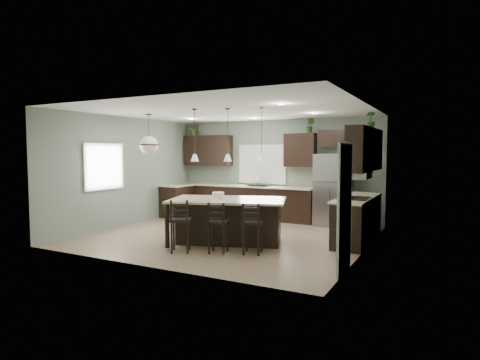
% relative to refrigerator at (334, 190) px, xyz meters
% --- Properties ---
extents(ground, '(6.00, 6.00, 0.00)m').
position_rel_refrigerator_xyz_m(ground, '(-1.78, -2.40, -0.93)').
color(ground, '#9E8466').
rests_on(ground, ground).
extents(pantry_door, '(0.04, 0.82, 2.04)m').
position_rel_refrigerator_xyz_m(pantry_door, '(1.20, -3.95, 0.09)').
color(pantry_door, white).
rests_on(pantry_door, ground).
extents(window_back, '(1.35, 0.02, 1.00)m').
position_rel_refrigerator_xyz_m(window_back, '(-2.18, 0.33, 0.62)').
color(window_back, white).
rests_on(window_back, room_shell).
extents(window_left, '(0.02, 1.10, 1.00)m').
position_rel_refrigerator_xyz_m(window_left, '(-4.76, -3.20, 0.62)').
color(window_left, white).
rests_on(window_left, room_shell).
extents(left_return_cabs, '(0.60, 0.90, 0.90)m').
position_rel_refrigerator_xyz_m(left_return_cabs, '(-4.48, -0.70, -0.48)').
color(left_return_cabs, black).
rests_on(left_return_cabs, ground).
extents(left_return_countertop, '(0.66, 0.96, 0.04)m').
position_rel_refrigerator_xyz_m(left_return_countertop, '(-4.46, -0.70, -0.01)').
color(left_return_countertop, beige).
rests_on(left_return_countertop, left_return_cabs).
extents(back_lower_cabs, '(4.20, 0.60, 0.90)m').
position_rel_refrigerator_xyz_m(back_lower_cabs, '(-2.63, 0.05, -0.48)').
color(back_lower_cabs, black).
rests_on(back_lower_cabs, ground).
extents(back_countertop, '(4.20, 0.66, 0.04)m').
position_rel_refrigerator_xyz_m(back_countertop, '(-2.63, 0.03, -0.01)').
color(back_countertop, beige).
rests_on(back_countertop, back_lower_cabs).
extents(sink_inset, '(0.70, 0.45, 0.01)m').
position_rel_refrigerator_xyz_m(sink_inset, '(-2.18, 0.03, 0.01)').
color(sink_inset, gray).
rests_on(sink_inset, back_countertop).
extents(faucet, '(0.02, 0.02, 0.28)m').
position_rel_refrigerator_xyz_m(faucet, '(-2.18, -0.00, 0.16)').
color(faucet, silver).
rests_on(faucet, back_countertop).
extents(back_upper_left, '(1.55, 0.34, 0.90)m').
position_rel_refrigerator_xyz_m(back_upper_left, '(-3.93, 0.18, 1.02)').
color(back_upper_left, black).
rests_on(back_upper_left, room_shell).
extents(back_upper_right, '(0.85, 0.34, 0.90)m').
position_rel_refrigerator_xyz_m(back_upper_right, '(-0.98, 0.18, 1.02)').
color(back_upper_right, black).
rests_on(back_upper_right, room_shell).
extents(fridge_header, '(1.05, 0.34, 0.45)m').
position_rel_refrigerator_xyz_m(fridge_header, '(0.07, 0.18, 1.32)').
color(fridge_header, black).
rests_on(fridge_header, room_shell).
extents(right_lower_cabs, '(0.60, 2.35, 0.90)m').
position_rel_refrigerator_xyz_m(right_lower_cabs, '(0.92, -1.53, -0.48)').
color(right_lower_cabs, black).
rests_on(right_lower_cabs, ground).
extents(right_countertop, '(0.66, 2.35, 0.04)m').
position_rel_refrigerator_xyz_m(right_countertop, '(0.90, -1.53, -0.01)').
color(right_countertop, beige).
rests_on(right_countertop, right_lower_cabs).
extents(cooktop, '(0.58, 0.75, 0.02)m').
position_rel_refrigerator_xyz_m(cooktop, '(0.90, -1.80, 0.02)').
color(cooktop, black).
rests_on(cooktop, right_countertop).
extents(wall_oven_front, '(0.01, 0.72, 0.60)m').
position_rel_refrigerator_xyz_m(wall_oven_front, '(0.62, -1.80, -0.48)').
color(wall_oven_front, gray).
rests_on(wall_oven_front, right_lower_cabs).
extents(right_upper_cabs, '(0.34, 2.35, 0.90)m').
position_rel_refrigerator_xyz_m(right_upper_cabs, '(1.05, -1.53, 1.02)').
color(right_upper_cabs, black).
rests_on(right_upper_cabs, room_shell).
extents(microwave, '(0.40, 0.75, 0.40)m').
position_rel_refrigerator_xyz_m(microwave, '(1.00, -1.80, 0.62)').
color(microwave, gray).
rests_on(microwave, right_upper_cabs).
extents(refrigerator, '(0.90, 0.74, 1.85)m').
position_rel_refrigerator_xyz_m(refrigerator, '(0.00, 0.00, 0.00)').
color(refrigerator, '#94939B').
rests_on(refrigerator, ground).
extents(kitchen_island, '(2.67, 2.03, 0.92)m').
position_rel_refrigerator_xyz_m(kitchen_island, '(-1.43, -3.01, -0.46)').
color(kitchen_island, black).
rests_on(kitchen_island, ground).
extents(serving_dish, '(0.24, 0.24, 0.14)m').
position_rel_refrigerator_xyz_m(serving_dish, '(-1.62, -3.07, 0.07)').
color(serving_dish, silver).
rests_on(serving_dish, kitchen_island).
extents(bar_stool_left, '(0.51, 0.51, 1.01)m').
position_rel_refrigerator_xyz_m(bar_stool_left, '(-1.85, -4.09, -0.42)').
color(bar_stool_left, black).
rests_on(bar_stool_left, ground).
extents(bar_stool_center, '(0.44, 0.44, 0.97)m').
position_rel_refrigerator_xyz_m(bar_stool_center, '(-1.17, -3.84, -0.44)').
color(bar_stool_center, black).
rests_on(bar_stool_center, ground).
extents(bar_stool_right, '(0.44, 0.44, 0.97)m').
position_rel_refrigerator_xyz_m(bar_stool_right, '(-0.58, -3.59, -0.44)').
color(bar_stool_right, black).
rests_on(bar_stool_right, ground).
extents(pendant_left, '(0.17, 0.17, 1.10)m').
position_rel_refrigerator_xyz_m(pendant_left, '(-2.09, -3.24, 1.32)').
color(pendant_left, silver).
rests_on(pendant_left, room_shell).
extents(pendant_center, '(0.17, 0.17, 1.10)m').
position_rel_refrigerator_xyz_m(pendant_center, '(-1.43, -3.01, 1.32)').
color(pendant_center, silver).
rests_on(pendant_center, room_shell).
extents(pendant_right, '(0.17, 0.17, 1.10)m').
position_rel_refrigerator_xyz_m(pendant_right, '(-0.77, -2.78, 1.32)').
color(pendant_right, white).
rests_on(pendant_right, room_shell).
extents(chandelier, '(0.48, 0.48, 0.97)m').
position_rel_refrigerator_xyz_m(chandelier, '(-3.70, -2.79, 1.39)').
color(chandelier, beige).
rests_on(chandelier, room_shell).
extents(plant_back_left, '(0.48, 0.45, 0.42)m').
position_rel_refrigerator_xyz_m(plant_back_left, '(-4.39, 0.15, 1.69)').
color(plant_back_left, '#2E4920').
rests_on(plant_back_left, back_upper_left).
extents(plant_back_right, '(0.23, 0.18, 0.41)m').
position_rel_refrigerator_xyz_m(plant_back_right, '(-0.70, 0.15, 1.68)').
color(plant_back_right, '#2D4F22').
rests_on(plant_back_right, back_upper_right).
extents(plant_right_wall, '(0.25, 0.25, 0.40)m').
position_rel_refrigerator_xyz_m(plant_right_wall, '(1.02, -0.90, 1.68)').
color(plant_right_wall, '#2C4C21').
rests_on(plant_right_wall, right_upper_cabs).
extents(room_shell, '(6.00, 6.00, 6.00)m').
position_rel_refrigerator_xyz_m(room_shell, '(-1.78, -2.40, 0.77)').
color(room_shell, slate).
rests_on(room_shell, ground).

